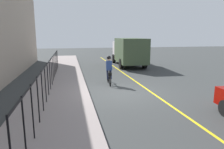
# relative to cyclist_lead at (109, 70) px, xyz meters

# --- Properties ---
(ground_plane) EXTENTS (80.00, 80.00, 0.00)m
(ground_plane) POSITION_rel_cyclist_lead_xyz_m (-2.05, -0.32, -0.91)
(ground_plane) COLOR #353838
(lane_line_centre) EXTENTS (36.00, 0.12, 0.01)m
(lane_line_centre) POSITION_rel_cyclist_lead_xyz_m (-2.05, -1.92, -0.91)
(lane_line_centre) COLOR yellow
(lane_line_centre) RESTS_ON ground
(sidewalk) EXTENTS (40.00, 3.20, 0.15)m
(sidewalk) POSITION_rel_cyclist_lead_xyz_m (-2.05, 3.08, -0.84)
(sidewalk) COLOR gray
(sidewalk) RESTS_ON ground
(iron_fence) EXTENTS (15.48, 0.04, 1.60)m
(iron_fence) POSITION_rel_cyclist_lead_xyz_m (-1.05, 3.48, 0.33)
(iron_fence) COLOR black
(iron_fence) RESTS_ON sidewalk
(cyclist_lead) EXTENTS (1.71, 0.38, 1.83)m
(cyclist_lead) POSITION_rel_cyclist_lead_xyz_m (0.00, 0.00, 0.00)
(cyclist_lead) COLOR black
(cyclist_lead) RESTS_ON ground
(box_truck_background) EXTENTS (6.84, 2.85, 2.78)m
(box_truck_background) POSITION_rel_cyclist_lead_xyz_m (7.46, -3.48, 0.64)
(box_truck_background) COLOR #3C4D33
(box_truck_background) RESTS_ON ground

